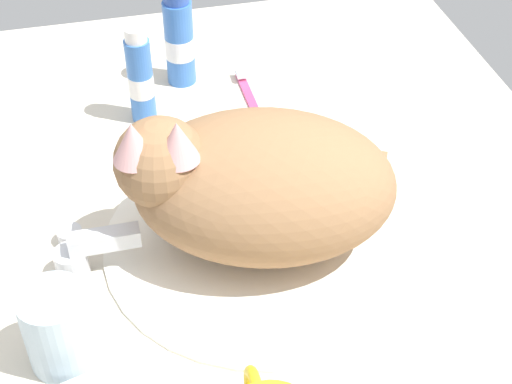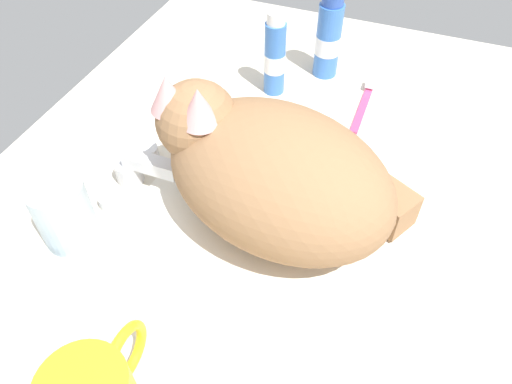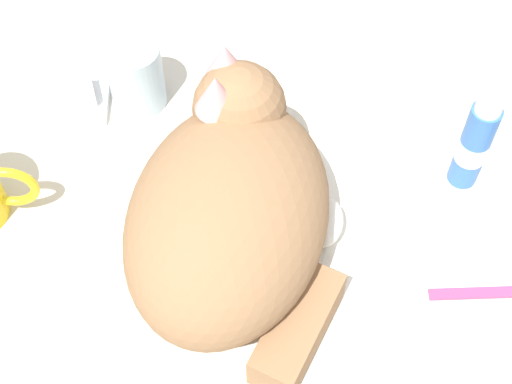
{
  "view_description": "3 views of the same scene",
  "coord_description": "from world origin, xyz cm",
  "px_view_note": "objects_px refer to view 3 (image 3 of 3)",
  "views": [
    {
      "loc": [
        -60.18,
        15.38,
        61.92
      ],
      "look_at": [
        2.65,
        0.25,
        5.14
      ],
      "focal_mm": 54.78,
      "sensor_mm": 36.0,
      "label": 1
    },
    {
      "loc": [
        -37.18,
        -11.74,
        47.59
      ],
      "look_at": [
        -1.2,
        2.26,
        6.07
      ],
      "focal_mm": 34.21,
      "sensor_mm": 36.0,
      "label": 2
    },
    {
      "loc": [
        1.78,
        -38.74,
        69.74
      ],
      "look_at": [
        2.81,
        3.59,
        7.2
      ],
      "focal_mm": 52.18,
      "sensor_mm": 36.0,
      "label": 3
    }
  ],
  "objects_px": {
    "rinse_cup": "(136,76)",
    "soap_bar": "(69,94)",
    "faucet": "(229,103)",
    "toothpaste_bottle": "(475,144)",
    "toothbrush": "(502,291)",
    "cat": "(232,206)"
  },
  "relations": [
    {
      "from": "rinse_cup",
      "to": "soap_bar",
      "type": "xyz_separation_m",
      "value": [
        -0.08,
        -0.01,
        -0.02
      ]
    },
    {
      "from": "faucet",
      "to": "toothpaste_bottle",
      "type": "xyz_separation_m",
      "value": [
        0.27,
        -0.1,
        0.04
      ]
    },
    {
      "from": "rinse_cup",
      "to": "toothbrush",
      "type": "height_order",
      "value": "rinse_cup"
    },
    {
      "from": "faucet",
      "to": "rinse_cup",
      "type": "xyz_separation_m",
      "value": [
        -0.11,
        0.03,
        0.02
      ]
    },
    {
      "from": "rinse_cup",
      "to": "toothpaste_bottle",
      "type": "distance_m",
      "value": 0.4
    },
    {
      "from": "cat",
      "to": "toothbrush",
      "type": "bearing_deg",
      "value": -12.04
    },
    {
      "from": "rinse_cup",
      "to": "soap_bar",
      "type": "relative_size",
      "value": 1.45
    },
    {
      "from": "faucet",
      "to": "toothpaste_bottle",
      "type": "bearing_deg",
      "value": -20.6
    },
    {
      "from": "soap_bar",
      "to": "toothpaste_bottle",
      "type": "height_order",
      "value": "toothpaste_bottle"
    },
    {
      "from": "soap_bar",
      "to": "toothpaste_bottle",
      "type": "bearing_deg",
      "value": -14.42
    },
    {
      "from": "toothpaste_bottle",
      "to": "toothbrush",
      "type": "height_order",
      "value": "toothpaste_bottle"
    },
    {
      "from": "faucet",
      "to": "cat",
      "type": "bearing_deg",
      "value": -88.78
    },
    {
      "from": "faucet",
      "to": "toothbrush",
      "type": "xyz_separation_m",
      "value": [
        0.28,
        -0.25,
        -0.02
      ]
    },
    {
      "from": "toothpaste_bottle",
      "to": "toothbrush",
      "type": "bearing_deg",
      "value": -84.16
    },
    {
      "from": "soap_bar",
      "to": "toothbrush",
      "type": "bearing_deg",
      "value": -29.25
    },
    {
      "from": "rinse_cup",
      "to": "toothbrush",
      "type": "relative_size",
      "value": 0.66
    },
    {
      "from": "toothpaste_bottle",
      "to": "soap_bar",
      "type": "bearing_deg",
      "value": 165.58
    },
    {
      "from": "cat",
      "to": "rinse_cup",
      "type": "xyz_separation_m",
      "value": [
        -0.11,
        0.21,
        -0.04
      ]
    },
    {
      "from": "cat",
      "to": "toothbrush",
      "type": "distance_m",
      "value": 0.29
    },
    {
      "from": "cat",
      "to": "rinse_cup",
      "type": "distance_m",
      "value": 0.25
    },
    {
      "from": "cat",
      "to": "soap_bar",
      "type": "height_order",
      "value": "cat"
    },
    {
      "from": "cat",
      "to": "faucet",
      "type": "bearing_deg",
      "value": 91.22
    }
  ]
}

